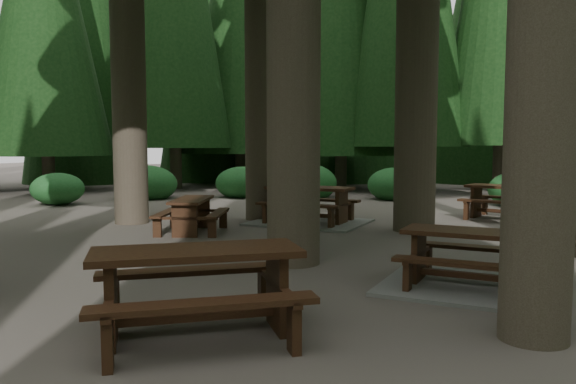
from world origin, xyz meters
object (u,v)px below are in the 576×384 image
(picnic_table_d, at_px, (508,197))
(picnic_table_c, at_px, (309,210))
(picnic_table_e, at_px, (197,278))
(picnic_table_a, at_px, (474,270))
(picnic_table_b, at_px, (192,210))

(picnic_table_d, bearing_deg, picnic_table_c, -133.55)
(picnic_table_d, bearing_deg, picnic_table_e, -88.08)
(picnic_table_e, bearing_deg, picnic_table_c, 65.37)
(picnic_table_d, relative_size, picnic_table_e, 0.95)
(picnic_table_c, height_order, picnic_table_d, picnic_table_c)
(picnic_table_a, height_order, picnic_table_d, picnic_table_d)
(picnic_table_a, distance_m, picnic_table_d, 7.50)
(picnic_table_e, bearing_deg, picnic_table_d, 38.74)
(picnic_table_b, xyz_separation_m, picnic_table_e, (2.99, -5.94, 0.09))
(picnic_table_c, bearing_deg, picnic_table_b, -126.73)
(picnic_table_b, distance_m, picnic_table_e, 6.65)
(picnic_table_a, bearing_deg, picnic_table_e, -125.42)
(picnic_table_a, relative_size, picnic_table_d, 1.06)
(picnic_table_b, distance_m, picnic_table_c, 2.93)
(picnic_table_b, height_order, picnic_table_d, picnic_table_d)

